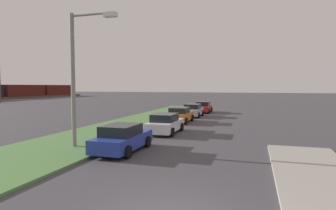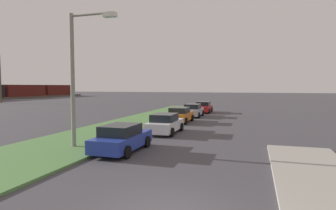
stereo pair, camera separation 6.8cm
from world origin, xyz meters
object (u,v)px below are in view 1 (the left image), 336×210
at_px(parked_car_orange, 180,115).
at_px(parked_car_red, 203,107).
at_px(parked_car_blue, 122,138).
at_px(parked_car_silver, 193,110).
at_px(parked_car_white, 165,124).
at_px(distant_utility_pole, 0,79).
at_px(streetlight, 78,70).

relative_size(parked_car_orange, parked_car_red, 0.99).
height_order(parked_car_blue, parked_car_orange, same).
bearing_deg(parked_car_red, parked_car_blue, 177.98).
relative_size(parked_car_silver, parked_car_red, 1.00).
xyz_separation_m(parked_car_white, parked_car_red, (17.23, 0.14, 0.00)).
distance_m(parked_car_orange, distant_utility_pole, 48.04).
bearing_deg(streetlight, parked_car_red, -6.95).
height_order(parked_car_red, distant_utility_pole, distant_utility_pole).
relative_size(parked_car_red, distant_utility_pole, 0.43).
height_order(parked_car_silver, streetlight, streetlight).
relative_size(parked_car_orange, streetlight, 0.57).
bearing_deg(parked_car_white, streetlight, 154.39).
bearing_deg(parked_car_orange, distant_utility_pole, 66.10).
relative_size(parked_car_white, distant_utility_pole, 0.43).
xyz_separation_m(parked_car_white, parked_car_orange, (6.43, 0.55, 0.00)).
distance_m(parked_car_white, parked_car_silver, 11.90).
bearing_deg(distant_utility_pole, parked_car_blue, -126.30).
xyz_separation_m(parked_car_silver, streetlight, (-18.28, 2.58, 3.67)).
bearing_deg(streetlight, parked_car_white, -25.26).
bearing_deg(parked_car_white, parked_car_red, 0.12).
bearing_deg(parked_car_red, parked_car_orange, 176.47).
height_order(parked_car_white, distant_utility_pole, distant_utility_pole).
height_order(parked_car_white, parked_car_orange, same).
relative_size(parked_car_white, parked_car_red, 0.99).
distance_m(parked_car_white, parked_car_orange, 6.45).
relative_size(parked_car_blue, parked_car_red, 0.99).
distance_m(parked_car_silver, streetlight, 18.83).
height_order(parked_car_silver, distant_utility_pole, distant_utility_pole).
bearing_deg(parked_car_silver, streetlight, 170.90).
relative_size(parked_car_white, streetlight, 0.57).
bearing_deg(parked_car_silver, parked_car_blue, 179.02).
bearing_deg(parked_car_orange, parked_car_silver, -1.05).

